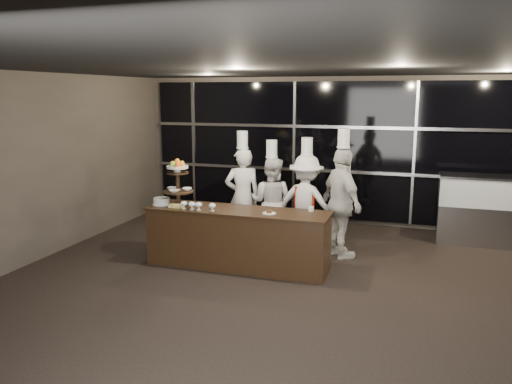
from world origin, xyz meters
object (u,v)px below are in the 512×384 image
(display_case, at_px, (481,206))
(chef_d, at_px, (342,202))
(chef_c, at_px, (306,202))
(layer_cake, at_px, (162,201))
(display_stand, at_px, (178,179))
(chef_b, at_px, (271,201))
(buffet_counter, at_px, (238,238))
(chef_a, at_px, (243,195))

(display_case, relative_size, chef_d, 0.70)
(chef_c, bearing_deg, chef_d, -20.66)
(layer_cake, distance_m, display_case, 5.62)
(display_case, bearing_deg, display_stand, -151.73)
(layer_cake, xyz_separation_m, chef_b, (1.45, 1.29, -0.17))
(layer_cake, bearing_deg, display_case, 27.40)
(display_case, bearing_deg, layer_cake, -152.60)
(display_stand, relative_size, display_case, 0.50)
(buffet_counter, distance_m, chef_c, 1.50)
(chef_b, bearing_deg, chef_a, -173.71)
(display_stand, height_order, chef_b, chef_b)
(display_stand, bearing_deg, buffet_counter, 0.01)
(chef_b, relative_size, chef_c, 0.97)
(chef_a, distance_m, chef_c, 1.14)
(chef_a, relative_size, chef_b, 1.08)
(buffet_counter, relative_size, display_case, 1.92)
(buffet_counter, distance_m, layer_cake, 1.37)
(buffet_counter, height_order, layer_cake, layer_cake)
(display_stand, distance_m, layer_cake, 0.46)
(display_stand, bearing_deg, chef_b, 46.37)
(display_case, xyz_separation_m, chef_d, (-2.27, -1.56, 0.24))
(display_stand, xyz_separation_m, display_case, (4.71, 2.53, -0.65))
(buffet_counter, height_order, display_stand, display_stand)
(buffet_counter, xyz_separation_m, display_case, (3.71, 2.53, 0.22))
(buffet_counter, xyz_separation_m, chef_b, (0.18, 1.24, 0.34))
(display_stand, bearing_deg, layer_cake, -169.62)
(buffet_counter, bearing_deg, display_stand, -179.99)
(buffet_counter, bearing_deg, chef_c, 56.68)
(chef_d, bearing_deg, chef_b, 168.28)
(buffet_counter, bearing_deg, chef_a, 105.94)
(display_stand, relative_size, chef_a, 0.37)
(buffet_counter, bearing_deg, chef_d, 34.02)
(layer_cake, distance_m, chef_c, 2.43)
(chef_b, bearing_deg, chef_d, -11.72)
(chef_d, bearing_deg, display_stand, -158.26)
(display_case, bearing_deg, chef_d, -145.48)
(chef_b, bearing_deg, display_stand, -133.63)
(chef_b, bearing_deg, display_case, 20.16)
(display_stand, distance_m, chef_a, 1.43)
(display_stand, xyz_separation_m, chef_a, (0.66, 1.18, -0.45))
(buffet_counter, relative_size, layer_cake, 9.47)
(display_case, distance_m, chef_b, 3.76)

